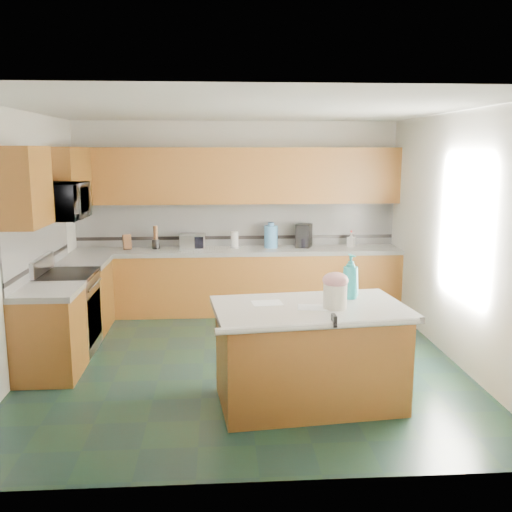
{
  "coord_description": "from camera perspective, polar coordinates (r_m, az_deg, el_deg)",
  "views": [
    {
      "loc": [
        -0.27,
        -5.93,
        2.29
      ],
      "look_at": [
        0.15,
        0.35,
        1.12
      ],
      "focal_mm": 40.0,
      "sensor_mm": 36.0,
      "label": 1
    }
  ],
  "objects": [
    {
      "name": "toaster_oven",
      "position": [
        8.09,
        -6.38,
        1.45
      ],
      "size": [
        0.36,
        0.25,
        0.21
      ],
      "primitive_type": "cube",
      "rotation": [
        0.0,
        0.0,
        0.03
      ],
      "color": "#B7B7BC",
      "rests_on": "back_countertop"
    },
    {
      "name": "paper_sheet_b",
      "position": [
        5.2,
        1.12,
        -4.72
      ],
      "size": [
        0.29,
        0.24,
        0.0
      ],
      "primitive_type": "cube",
      "rotation": [
        0.0,
        0.0,
        0.13
      ],
      "color": "white",
      "rests_on": "island_top"
    },
    {
      "name": "wall_right",
      "position": [
        6.54,
        19.57,
        1.66
      ],
      "size": [
        0.04,
        4.6,
        2.7
      ],
      "primitive_type": "cube",
      "color": "white",
      "rests_on": "ground"
    },
    {
      "name": "left_upper_cab_rear",
      "position": [
        7.59,
        -18.2,
        7.37
      ],
      "size": [
        0.33,
        1.09,
        0.78
      ],
      "primitive_type": "cube",
      "color": "#53310E",
      "rests_on": "wall_left"
    },
    {
      "name": "floor",
      "position": [
        6.36,
        -1.16,
        -10.57
      ],
      "size": [
        4.6,
        4.6,
        0.0
      ],
      "primitive_type": "plane",
      "color": "black",
      "rests_on": "ground"
    },
    {
      "name": "left_counter_rear",
      "position": [
        7.55,
        -17.0,
        -0.62
      ],
      "size": [
        0.64,
        0.82,
        0.06
      ],
      "primitive_type": "cube",
      "color": "white",
      "rests_on": "left_base_cab_rear"
    },
    {
      "name": "back_countertop",
      "position": [
        8.06,
        -1.85,
        0.51
      ],
      "size": [
        4.6,
        0.64,
        0.06
      ],
      "primitive_type": "cube",
      "color": "white",
      "rests_on": "back_base_cab"
    },
    {
      "name": "paper_towel",
      "position": [
        8.13,
        -2.14,
        1.65
      ],
      "size": [
        0.1,
        0.1,
        0.23
      ],
      "primitive_type": "cylinder",
      "color": "white",
      "rests_on": "back_countertop"
    },
    {
      "name": "left_upper_cab_front",
      "position": [
        6.0,
        -22.09,
        6.43
      ],
      "size": [
        0.33,
        0.72,
        0.78
      ],
      "primitive_type": "cube",
      "color": "#53310E",
      "rests_on": "wall_left"
    },
    {
      "name": "island_bullnose",
      "position": [
        4.67,
        6.43,
        -6.98
      ],
      "size": [
        1.7,
        0.24,
        0.06
      ],
      "primitive_type": "cylinder",
      "rotation": [
        0.0,
        1.57,
        0.1
      ],
      "color": "white",
      "rests_on": "island_base"
    },
    {
      "name": "water_jug_neck",
      "position": [
        8.09,
        1.51,
        3.2
      ],
      "size": [
        0.09,
        0.09,
        0.05
      ],
      "primitive_type": "cylinder",
      "color": "#4B8CC7",
      "rests_on": "water_jug"
    },
    {
      "name": "left_base_cab_front",
      "position": [
        6.23,
        -19.94,
        -7.49
      ],
      "size": [
        0.6,
        0.72,
        0.86
      ],
      "primitive_type": "cube",
      "color": "#53310E",
      "rests_on": "ground"
    },
    {
      "name": "wall_front",
      "position": [
        3.74,
        0.46,
        -4.01
      ],
      "size": [
        4.6,
        0.04,
        2.7
      ],
      "primitive_type": "cube",
      "color": "white",
      "rests_on": "ground"
    },
    {
      "name": "clamp_handle",
      "position": [
        4.64,
        7.96,
        -6.85
      ],
      "size": [
        0.02,
        0.07,
        0.02
      ],
      "primitive_type": "cylinder",
      "rotation": [
        1.57,
        0.0,
        0.0
      ],
      "color": "black",
      "rests_on": "island_top"
    },
    {
      "name": "treat_jar_knob_end_r",
      "position": [
        5.03,
        8.38,
        -1.86
      ],
      "size": [
        0.04,
        0.04,
        0.04
      ],
      "primitive_type": "sphere",
      "color": "tan",
      "rests_on": "treat_jar_lid"
    },
    {
      "name": "coffee_maker",
      "position": [
        8.19,
        4.81,
        2.05
      ],
      "size": [
        0.27,
        0.28,
        0.34
      ],
      "primitive_type": "cube",
      "rotation": [
        0.0,
        0.0,
        -0.39
      ],
      "color": "black",
      "rests_on": "back_countertop"
    },
    {
      "name": "left_accent_band",
      "position": [
        6.9,
        -20.72,
        -0.6
      ],
      "size": [
        0.01,
        2.3,
        0.05
      ],
      "primitive_type": "cube",
      "color": "black",
      "rests_on": "wall_left"
    },
    {
      "name": "range_handle",
      "position": [
        6.75,
        -15.8,
        -2.8
      ],
      "size": [
        0.02,
        0.66,
        0.02
      ],
      "primitive_type": "cylinder",
      "rotation": [
        1.57,
        0.0,
        0.0
      ],
      "color": "#B7B7BC",
      "rests_on": "range_body"
    },
    {
      "name": "island_base",
      "position": [
        5.29,
        5.33,
        -10.1
      ],
      "size": [
        1.69,
        1.08,
        0.86
      ],
      "primitive_type": "cube",
      "rotation": [
        0.0,
        0.0,
        0.1
      ],
      "color": "#53310E",
      "rests_on": "ground"
    },
    {
      "name": "left_base_cab_rear",
      "position": [
        7.65,
        -16.82,
        -4.0
      ],
      "size": [
        0.6,
        0.82,
        0.86
      ],
      "primitive_type": "cube",
      "color": "#53310E",
      "rests_on": "ground"
    },
    {
      "name": "ceiling",
      "position": [
        5.95,
        -1.25,
        14.48
      ],
      "size": [
        4.6,
        4.6,
        0.0
      ],
      "primitive_type": "plane",
      "color": "white",
      "rests_on": "ground"
    },
    {
      "name": "range_cooktop",
      "position": [
        6.8,
        -18.49,
        -1.82
      ],
      "size": [
        0.62,
        0.78,
        0.04
      ],
      "primitive_type": "cube",
      "color": "black",
      "rests_on": "range_body"
    },
    {
      "name": "range_oven_door",
      "position": [
        6.85,
        -15.89,
        -5.89
      ],
      "size": [
        0.02,
        0.68,
        0.55
      ],
      "primitive_type": "cube",
      "color": "black",
      "rests_on": "range_body"
    },
    {
      "name": "island_top",
      "position": [
        5.15,
        5.42,
        -5.29
      ],
      "size": [
        1.8,
        1.19,
        0.06
      ],
      "primitive_type": "cube",
      "rotation": [
        0.0,
        0.0,
        0.1
      ],
      "color": "white",
      "rests_on": "island_base"
    },
    {
      "name": "utensil_crock",
      "position": [
        8.16,
        -9.98,
        1.17
      ],
      "size": [
        0.11,
        0.11,
        0.13
      ],
      "primitive_type": "cylinder",
      "color": "black",
      "rests_on": "back_countertop"
    },
    {
      "name": "back_accent_band",
      "position": [
        8.31,
        -1.93,
        1.87
      ],
      "size": [
        4.6,
        0.01,
        0.05
      ],
      "primitive_type": "cube",
      "color": "black",
      "rests_on": "back_countertop"
    },
    {
      "name": "range_backguard",
      "position": [
        6.85,
        -20.65,
        -0.84
      ],
      "size": [
        0.06,
        0.76,
        0.18
      ],
      "primitive_type": "cube",
      "color": "#B7B7BC",
      "rests_on": "range_body"
    },
    {
      "name": "left_counter_front",
      "position": [
        6.11,
        -20.2,
        -3.38
      ],
      "size": [
        0.64,
        0.72,
        0.06
      ],
      "primitive_type": "cube",
      "color": "white",
      "rests_on": "left_base_cab_front"
    },
    {
      "name": "back_backsplash",
      "position": [
        8.29,
        -1.94,
        3.21
      ],
      "size": [
        4.6,
        0.02,
        0.63
      ],
      "primitive_type": "cube",
      "color": "silver",
      "rests_on": "back_countertop"
    },
    {
      "name": "soap_bottle_back",
      "position": [
        8.3,
        9.49,
        1.62
      ],
      "size": [
        0.13,
        0.13,
        0.21
      ],
      "primitive_type": "imported",
      "rotation": [
        0.0,
        0.0,
        0.91
      ],
      "color": "white",
      "rests_on": "back_countertop"
    },
    {
      "name": "back_upper_cab",
      "position": [
        8.08,
        -1.93,
        8.04
      ],
      "size": [
        4.6,
        0.33,
        0.78
      ],
      "primitive_type": "cube",
      "color": "#53310E",
      "rests_on": "wall_back"
    },
    {
      "name": "left_backsplash",
      "position": [
        6.87,
        -20.87,
        1.0
      ],
      "size": [
        0.02,
        2.3,
        0.63
      ],
      "primitive_type": "cube",
      "color": "silver",
      "rests_on": "wall_left"
    },
    {
      "name": "clamp_body",
      "position": [
        4.69,
        7.81,
        -6.4
      ],
      "size": [
        0.03,
        0.1,
        0.09
      ],
      "primitive_type": "cube",
      "rotation": [
        0.0,
        0.0,
        0.01
      ],
      "color": "black",
      "rests_on": "island_top"
    },
    {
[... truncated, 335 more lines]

